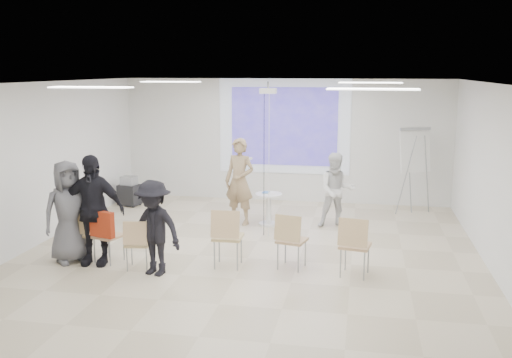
% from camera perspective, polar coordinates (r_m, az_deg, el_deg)
% --- Properties ---
extents(floor, '(8.00, 9.00, 0.10)m').
position_cam_1_polar(floor, '(10.00, -0.86, -8.20)').
color(floor, beige).
rests_on(floor, ground).
extents(ceiling, '(8.00, 9.00, 0.10)m').
position_cam_1_polar(ceiling, '(9.45, -0.91, 9.86)').
color(ceiling, white).
rests_on(ceiling, wall_back).
extents(wall_back, '(8.00, 0.10, 3.00)m').
position_cam_1_polar(wall_back, '(14.04, 2.85, 3.87)').
color(wall_back, silver).
rests_on(wall_back, floor).
extents(wall_left, '(0.10, 9.00, 3.00)m').
position_cam_1_polar(wall_left, '(11.13, -21.77, 1.23)').
color(wall_left, silver).
rests_on(wall_left, floor).
extents(wall_right, '(0.10, 9.00, 3.00)m').
position_cam_1_polar(wall_right, '(9.66, 23.38, -0.28)').
color(wall_right, silver).
rests_on(wall_right, floor).
extents(projection_halo, '(3.20, 0.01, 2.30)m').
position_cam_1_polar(projection_halo, '(13.94, 2.82, 5.27)').
color(projection_halo, silver).
rests_on(projection_halo, wall_back).
extents(projection_image, '(2.60, 0.01, 1.90)m').
position_cam_1_polar(projection_image, '(13.92, 2.81, 5.26)').
color(projection_image, '#4336B7').
rests_on(projection_image, wall_back).
extents(pedestal_table, '(0.61, 0.61, 0.70)m').
position_cam_1_polar(pedestal_table, '(11.94, 1.27, -2.82)').
color(pedestal_table, silver).
rests_on(pedestal_table, floor).
extents(player_left, '(0.87, 0.71, 2.06)m').
position_cam_1_polar(player_left, '(11.92, -1.66, 0.33)').
color(player_left, tan).
rests_on(player_left, floor).
extents(player_right, '(0.94, 0.80, 1.72)m').
position_cam_1_polar(player_right, '(11.79, 8.08, -0.74)').
color(player_right, white).
rests_on(player_right, floor).
extents(controller_left, '(0.08, 0.13, 0.04)m').
position_cam_1_polar(controller_left, '(12.07, -0.58, 2.04)').
color(controller_left, silver).
rests_on(controller_left, player_left).
extents(controller_right, '(0.06, 0.12, 0.04)m').
position_cam_1_polar(controller_right, '(11.99, 7.31, 0.93)').
color(controller_right, white).
rests_on(controller_right, player_right).
extents(chair_far_left, '(0.50, 0.53, 0.87)m').
position_cam_1_polar(chair_far_left, '(10.22, -16.58, -4.93)').
color(chair_far_left, tan).
rests_on(chair_far_left, floor).
extents(chair_left_mid, '(0.54, 0.56, 0.91)m').
position_cam_1_polar(chair_left_mid, '(9.92, -14.85, -5.18)').
color(chair_left_mid, tan).
rests_on(chair_left_mid, floor).
extents(chair_left_inner, '(0.45, 0.48, 0.84)m').
position_cam_1_polar(chair_left_inner, '(9.48, -11.79, -6.04)').
color(chair_left_inner, tan).
rests_on(chair_left_inner, floor).
extents(chair_center, '(0.49, 0.52, 1.01)m').
position_cam_1_polar(chair_center, '(9.35, -2.93, -5.43)').
color(chair_center, tan).
rests_on(chair_center, floor).
extents(chair_right_inner, '(0.53, 0.56, 0.94)m').
position_cam_1_polar(chair_right_inner, '(9.31, 3.44, -5.78)').
color(chair_right_inner, tan).
rests_on(chair_right_inner, floor).
extents(chair_right_far, '(0.54, 0.56, 0.98)m').
position_cam_1_polar(chair_right_far, '(9.08, 9.80, -6.20)').
color(chair_right_far, tan).
rests_on(chair_right_far, floor).
extents(red_jacket, '(0.47, 0.24, 0.44)m').
position_cam_1_polar(red_jacket, '(9.74, -15.15, -4.38)').
color(red_jacket, '#AD3015').
rests_on(red_jacket, chair_left_mid).
extents(laptop, '(0.34, 0.27, 0.02)m').
position_cam_1_polar(laptop, '(9.58, -11.63, -6.14)').
color(laptop, black).
rests_on(laptop, chair_left_inner).
extents(audience_left, '(1.29, 0.83, 2.13)m').
position_cam_1_polar(audience_left, '(9.82, -16.09, -2.22)').
color(audience_left, black).
rests_on(audience_left, floor).
extents(audience_mid, '(1.25, 0.90, 1.74)m').
position_cam_1_polar(audience_mid, '(9.13, -10.22, -4.22)').
color(audience_mid, black).
rests_on(audience_mid, floor).
extents(audience_outer, '(1.11, 1.12, 1.95)m').
position_cam_1_polar(audience_outer, '(10.08, -18.27, -2.55)').
color(audience_outer, slate).
rests_on(audience_outer, floor).
extents(flipchart_easel, '(0.79, 0.63, 1.95)m').
position_cam_1_polar(flipchart_easel, '(13.16, 15.61, 2.73)').
color(flipchart_easel, '#94969C').
rests_on(flipchart_easel, floor).
extents(av_cart, '(0.54, 0.47, 0.71)m').
position_cam_1_polar(av_cart, '(13.98, -12.54, -1.28)').
color(av_cart, black).
rests_on(av_cart, floor).
extents(ceiling_projector, '(0.30, 0.25, 3.00)m').
position_cam_1_polar(ceiling_projector, '(10.91, 1.20, 8.11)').
color(ceiling_projector, white).
rests_on(ceiling_projector, ceiling).
extents(fluor_panel_nw, '(1.20, 0.30, 0.02)m').
position_cam_1_polar(fluor_panel_nw, '(11.91, -8.53, 9.59)').
color(fluor_panel_nw, white).
rests_on(fluor_panel_nw, ceiling).
extents(fluor_panel_ne, '(1.20, 0.30, 0.02)m').
position_cam_1_polar(fluor_panel_ne, '(11.25, 11.36, 9.42)').
color(fluor_panel_ne, white).
rests_on(fluor_panel_ne, ceiling).
extents(fluor_panel_sw, '(1.20, 0.30, 0.02)m').
position_cam_1_polar(fluor_panel_sw, '(8.68, -16.19, 8.80)').
color(fluor_panel_sw, white).
rests_on(fluor_panel_sw, ceiling).
extents(fluor_panel_se, '(1.20, 0.30, 0.02)m').
position_cam_1_polar(fluor_panel_se, '(7.76, 11.58, 8.80)').
color(fluor_panel_se, white).
rests_on(fluor_panel_se, ceiling).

